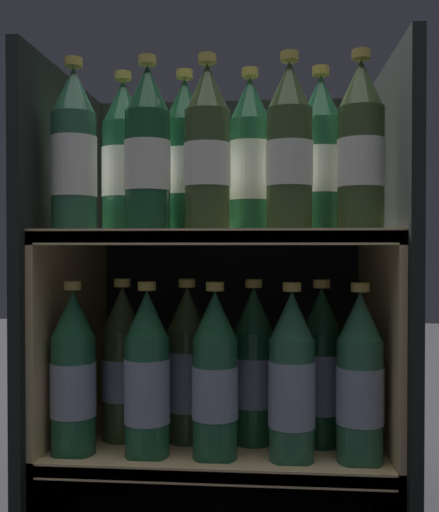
% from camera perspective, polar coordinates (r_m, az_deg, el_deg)
% --- Properties ---
extents(fridge_back_wall, '(0.62, 0.02, 0.81)m').
position_cam_1_polar(fridge_back_wall, '(1.33, 1.05, -2.78)').
color(fridge_back_wall, black).
rests_on(fridge_back_wall, ground_plane).
extents(fridge_side_left, '(0.02, 0.46, 0.81)m').
position_cam_1_polar(fridge_side_left, '(1.17, -14.47, -3.30)').
color(fridge_side_left, black).
rests_on(fridge_side_left, ground_plane).
extents(fridge_side_right, '(0.02, 0.46, 0.81)m').
position_cam_1_polar(fridge_side_right, '(1.12, 15.67, -3.48)').
color(fridge_side_right, black).
rests_on(fridge_side_right, ground_plane).
extents(shelf_lower, '(0.58, 0.42, 0.15)m').
position_cam_1_polar(shelf_lower, '(1.15, 0.23, -17.57)').
color(shelf_lower, '#DBBC84').
rests_on(shelf_lower, ground_plane).
extents(shelf_upper, '(0.58, 0.42, 0.52)m').
position_cam_1_polar(shelf_upper, '(1.10, 0.25, -5.19)').
color(shelf_upper, '#DBBC84').
rests_on(shelf_upper, ground_plane).
extents(bottle_upper_front_0, '(0.07, 0.07, 0.28)m').
position_cam_1_polar(bottle_upper_front_0, '(1.02, -13.70, 9.33)').
color(bottle_upper_front_0, '#285B42').
rests_on(bottle_upper_front_0, shelf_upper).
extents(bottle_upper_front_1, '(0.07, 0.07, 0.28)m').
position_cam_1_polar(bottle_upper_front_1, '(0.98, -6.87, 9.68)').
color(bottle_upper_front_1, '#194C2D').
rests_on(bottle_upper_front_1, shelf_upper).
extents(bottle_upper_front_2, '(0.07, 0.07, 0.28)m').
position_cam_1_polar(bottle_upper_front_2, '(0.97, -1.17, 9.86)').
color(bottle_upper_front_2, '#384C28').
rests_on(bottle_upper_front_2, shelf_upper).
extents(bottle_upper_front_3, '(0.07, 0.07, 0.28)m').
position_cam_1_polar(bottle_upper_front_3, '(0.97, 6.67, 9.90)').
color(bottle_upper_front_3, '#384C28').
rests_on(bottle_upper_front_3, shelf_upper).
extents(bottle_upper_front_4, '(0.07, 0.07, 0.28)m').
position_cam_1_polar(bottle_upper_front_4, '(0.97, 13.32, 9.77)').
color(bottle_upper_front_4, '#384C28').
rests_on(bottle_upper_front_4, shelf_upper).
extents(bottle_upper_back_0, '(0.07, 0.07, 0.28)m').
position_cam_1_polar(bottle_upper_back_0, '(1.08, -9.17, 8.89)').
color(bottle_upper_back_0, '#1E5638').
rests_on(bottle_upper_back_0, shelf_upper).
extents(bottle_upper_back_1, '(0.07, 0.07, 0.28)m').
position_cam_1_polar(bottle_upper_back_1, '(1.06, -3.34, 9.08)').
color(bottle_upper_back_1, '#194C2D').
rests_on(bottle_upper_back_1, shelf_upper).
extents(bottle_upper_back_2, '(0.07, 0.07, 0.28)m').
position_cam_1_polar(bottle_upper_back_2, '(1.05, 2.91, 9.10)').
color(bottle_upper_back_2, '#1E5638').
rests_on(bottle_upper_back_2, shelf_upper).
extents(bottle_upper_back_3, '(0.07, 0.07, 0.28)m').
position_cam_1_polar(bottle_upper_back_3, '(1.05, 9.61, 9.13)').
color(bottle_upper_back_3, '#1E5638').
rests_on(bottle_upper_back_3, shelf_upper).
extents(bottle_lower_front_0, '(0.07, 0.07, 0.28)m').
position_cam_1_polar(bottle_lower_front_0, '(1.03, -13.76, -11.11)').
color(bottle_lower_front_0, '#1E5638').
rests_on(bottle_lower_front_0, shelf_lower).
extents(bottle_lower_front_1, '(0.07, 0.07, 0.28)m').
position_cam_1_polar(bottle_lower_front_1, '(1.00, -6.92, -11.53)').
color(bottle_lower_front_1, '#1E5638').
rests_on(bottle_lower_front_1, shelf_lower).
extents(bottle_lower_front_2, '(0.07, 0.07, 0.28)m').
position_cam_1_polar(bottle_lower_front_2, '(0.98, -0.62, -11.66)').
color(bottle_lower_front_2, '#1E5638').
rests_on(bottle_lower_front_2, shelf_lower).
extents(bottle_lower_front_3, '(0.07, 0.07, 0.28)m').
position_cam_1_polar(bottle_lower_front_3, '(0.98, 6.90, -11.79)').
color(bottle_lower_front_3, '#285B42').
rests_on(bottle_lower_front_3, shelf_lower).
extents(bottle_lower_front_4, '(0.07, 0.07, 0.28)m').
position_cam_1_polar(bottle_lower_front_4, '(0.99, 13.23, -11.63)').
color(bottle_lower_front_4, '#285B42').
rests_on(bottle_lower_front_4, shelf_lower).
extents(bottle_lower_back_0, '(0.07, 0.07, 0.28)m').
position_cam_1_polar(bottle_lower_back_0, '(1.09, -9.23, -10.37)').
color(bottle_lower_back_0, '#384C28').
rests_on(bottle_lower_back_0, shelf_lower).
extents(bottle_lower_back_1, '(0.07, 0.07, 0.28)m').
position_cam_1_polar(bottle_lower_back_1, '(1.07, -3.11, -10.69)').
color(bottle_lower_back_1, '#384C28').
rests_on(bottle_lower_back_1, shelf_lower).
extents(bottle_lower_back_2, '(0.07, 0.07, 0.28)m').
position_cam_1_polar(bottle_lower_back_2, '(1.06, 3.27, -10.74)').
color(bottle_lower_back_2, '#1E5638').
rests_on(bottle_lower_back_2, shelf_lower).
extents(bottle_lower_back_3, '(0.07, 0.07, 0.28)m').
position_cam_1_polar(bottle_lower_back_3, '(1.06, 9.67, -10.77)').
color(bottle_lower_back_3, '#144228').
rests_on(bottle_lower_back_3, shelf_lower).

